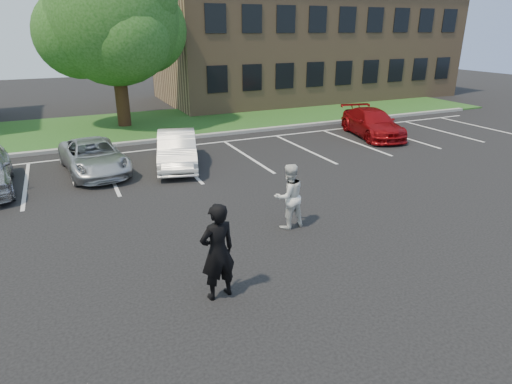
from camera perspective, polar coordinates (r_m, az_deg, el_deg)
ground_plane at (r=10.38m, az=2.34°, el=-8.26°), size 90.00×90.00×0.00m
curb at (r=21.07m, az=-12.71°, el=6.76°), size 40.00×0.30×0.15m
grass_strip at (r=24.92m, az=-14.77°, el=8.66°), size 44.00×8.00×0.08m
stall_lines at (r=18.59m, az=-6.38°, el=5.05°), size 34.00×5.36×0.01m
office_building at (r=35.12m, az=6.80°, el=19.37°), size 22.40×10.40×8.30m
tree at (r=24.51m, az=-18.27°, el=20.67°), size 7.80×7.20×8.80m
man_black_suit at (r=8.41m, az=-5.14°, el=-7.94°), size 0.81×0.59×2.02m
man_white_shirt at (r=11.40m, az=4.40°, el=-0.57°), size 0.91×0.73×1.78m
car_silver_minivan at (r=17.07m, az=-20.82°, el=4.43°), size 2.46×4.52×1.20m
car_white_sedan at (r=16.94m, az=-10.48°, el=5.59°), size 2.40×4.32×1.35m
car_red_compact at (r=22.27m, az=15.24°, el=8.84°), size 2.82×4.85×1.32m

